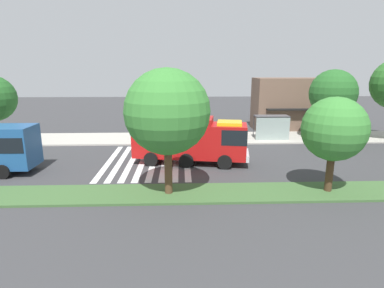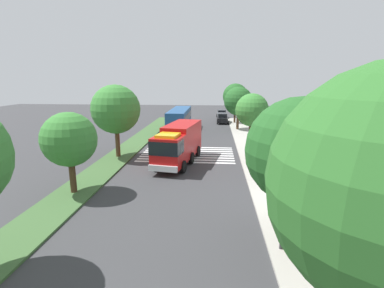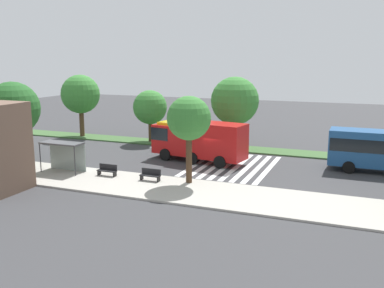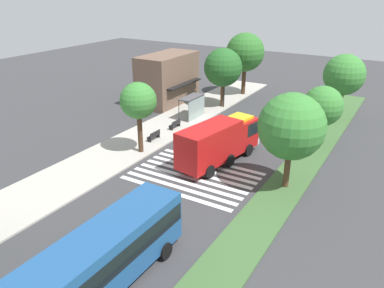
{
  "view_description": "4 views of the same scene",
  "coord_description": "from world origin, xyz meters",
  "px_view_note": "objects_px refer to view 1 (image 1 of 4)",
  "views": [
    {
      "loc": [
        1.48,
        -24.58,
        7.38
      ],
      "look_at": [
        2.41,
        0.77,
        1.24
      ],
      "focal_mm": 29.28,
      "sensor_mm": 36.0,
      "label": 1
    },
    {
      "loc": [
        29.0,
        2.88,
        8.02
      ],
      "look_at": [
        1.6,
        0.72,
        1.77
      ],
      "focal_mm": 27.05,
      "sensor_mm": 36.0,
      "label": 2
    },
    {
      "loc": [
        -11.54,
        35.48,
        9.32
      ],
      "look_at": [
        2.48,
        0.35,
        1.76
      ],
      "focal_mm": 40.53,
      "sensor_mm": 36.0,
      "label": 3
    },
    {
      "loc": [
        -25.19,
        -14.18,
        14.6
      ],
      "look_at": [
        1.37,
        1.7,
        1.51
      ],
      "focal_mm": 36.04,
      "sensor_mm": 36.0,
      "label": 4
    }
  ],
  "objects_px": {
    "street_lamp": "(331,103)",
    "median_tree_west": "(334,129)",
    "median_tree_far_west": "(167,112)",
    "bench_west_of_shelter": "(197,136)",
    "bus_stop_shelter": "(272,123)",
    "sidewalk_tree_east": "(333,93)",
    "bench_near_shelter": "(234,135)",
    "sidewalk_tree_center": "(168,94)",
    "fire_truck": "(192,138)"
  },
  "relations": [
    {
      "from": "bench_west_of_shelter",
      "to": "fire_truck",
      "type": "bearing_deg",
      "value": -95.95
    },
    {
      "from": "sidewalk_tree_center",
      "to": "sidewalk_tree_east",
      "type": "relative_size",
      "value": 0.9
    },
    {
      "from": "bus_stop_shelter",
      "to": "street_lamp",
      "type": "xyz_separation_m",
      "value": [
        5.45,
        -1.06,
        2.12
      ]
    },
    {
      "from": "median_tree_west",
      "to": "sidewalk_tree_east",
      "type": "bearing_deg",
      "value": 64.87
    },
    {
      "from": "bus_stop_shelter",
      "to": "sidewalk_tree_east",
      "type": "xyz_separation_m",
      "value": [
        5.77,
        -0.66,
        3.09
      ]
    },
    {
      "from": "bench_west_of_shelter",
      "to": "median_tree_west",
      "type": "bearing_deg",
      "value": -62.92
    },
    {
      "from": "bench_near_shelter",
      "to": "street_lamp",
      "type": "height_order",
      "value": "street_lamp"
    },
    {
      "from": "bus_stop_shelter",
      "to": "median_tree_west",
      "type": "relative_size",
      "value": 0.62
    },
    {
      "from": "street_lamp",
      "to": "median_tree_west",
      "type": "distance_m",
      "value": 14.45
    },
    {
      "from": "fire_truck",
      "to": "median_tree_west",
      "type": "xyz_separation_m",
      "value": [
        8.04,
        -6.47,
        1.89
      ]
    },
    {
      "from": "fire_truck",
      "to": "bench_near_shelter",
      "type": "bearing_deg",
      "value": 68.77
    },
    {
      "from": "bench_near_shelter",
      "to": "median_tree_west",
      "type": "distance_m",
      "value": 14.95
    },
    {
      "from": "bench_west_of_shelter",
      "to": "median_tree_far_west",
      "type": "xyz_separation_m",
      "value": [
        -2.44,
        -14.17,
        4.4
      ]
    },
    {
      "from": "sidewalk_tree_center",
      "to": "median_tree_west",
      "type": "height_order",
      "value": "sidewalk_tree_center"
    },
    {
      "from": "sidewalk_tree_center",
      "to": "median_tree_far_west",
      "type": "height_order",
      "value": "median_tree_far_west"
    },
    {
      "from": "bus_stop_shelter",
      "to": "bench_west_of_shelter",
      "type": "relative_size",
      "value": 2.19
    },
    {
      "from": "street_lamp",
      "to": "sidewalk_tree_east",
      "type": "relative_size",
      "value": 0.92
    },
    {
      "from": "fire_truck",
      "to": "sidewalk_tree_east",
      "type": "bearing_deg",
      "value": 35.9
    },
    {
      "from": "fire_truck",
      "to": "bench_west_of_shelter",
      "type": "bearing_deg",
      "value": 93.79
    },
    {
      "from": "bus_stop_shelter",
      "to": "street_lamp",
      "type": "height_order",
      "value": "street_lamp"
    },
    {
      "from": "median_tree_far_west",
      "to": "street_lamp",
      "type": "bearing_deg",
      "value": 39.9
    },
    {
      "from": "bench_west_of_shelter",
      "to": "sidewalk_tree_center",
      "type": "xyz_separation_m",
      "value": [
        -2.9,
        -0.63,
        4.34
      ]
    },
    {
      "from": "sidewalk_tree_center",
      "to": "median_tree_west",
      "type": "xyz_separation_m",
      "value": [
        10.15,
        -13.53,
        -1.0
      ]
    },
    {
      "from": "street_lamp",
      "to": "median_tree_far_west",
      "type": "height_order",
      "value": "median_tree_far_west"
    },
    {
      "from": "median_tree_west",
      "to": "fire_truck",
      "type": "bearing_deg",
      "value": 141.21
    },
    {
      "from": "bench_west_of_shelter",
      "to": "sidewalk_tree_east",
      "type": "xyz_separation_m",
      "value": [
        13.59,
        -0.63,
        4.39
      ]
    },
    {
      "from": "median_tree_west",
      "to": "bench_near_shelter",
      "type": "bearing_deg",
      "value": 103.58
    },
    {
      "from": "bus_stop_shelter",
      "to": "sidewalk_tree_east",
      "type": "relative_size",
      "value": 0.49
    },
    {
      "from": "sidewalk_tree_east",
      "to": "bus_stop_shelter",
      "type": "bearing_deg",
      "value": 173.48
    },
    {
      "from": "bench_west_of_shelter",
      "to": "sidewalk_tree_center",
      "type": "relative_size",
      "value": 0.25
    },
    {
      "from": "fire_truck",
      "to": "street_lamp",
      "type": "height_order",
      "value": "street_lamp"
    },
    {
      "from": "bus_stop_shelter",
      "to": "sidewalk_tree_center",
      "type": "xyz_separation_m",
      "value": [
        -10.72,
        -0.66,
        3.04
      ]
    },
    {
      "from": "fire_truck",
      "to": "median_tree_far_west",
      "type": "bearing_deg",
      "value": -94.44
    },
    {
      "from": "median_tree_far_west",
      "to": "bench_west_of_shelter",
      "type": "bearing_deg",
      "value": 80.24
    },
    {
      "from": "bus_stop_shelter",
      "to": "street_lamp",
      "type": "relative_size",
      "value": 0.53
    },
    {
      "from": "street_lamp",
      "to": "bus_stop_shelter",
      "type": "bearing_deg",
      "value": 169.0
    },
    {
      "from": "bus_stop_shelter",
      "to": "bench_near_shelter",
      "type": "height_order",
      "value": "bus_stop_shelter"
    },
    {
      "from": "bus_stop_shelter",
      "to": "sidewalk_tree_center",
      "type": "height_order",
      "value": "sidewalk_tree_center"
    },
    {
      "from": "fire_truck",
      "to": "bench_near_shelter",
      "type": "xyz_separation_m",
      "value": [
        4.62,
        7.7,
        -1.45
      ]
    },
    {
      "from": "bench_near_shelter",
      "to": "sidewalk_tree_east",
      "type": "distance_m",
      "value": 10.73
    },
    {
      "from": "bench_near_shelter",
      "to": "median_tree_west",
      "type": "bearing_deg",
      "value": -76.42
    },
    {
      "from": "median_tree_far_west",
      "to": "median_tree_west",
      "type": "distance_m",
      "value": 9.74
    },
    {
      "from": "bench_west_of_shelter",
      "to": "sidewalk_tree_east",
      "type": "relative_size",
      "value": 0.22
    },
    {
      "from": "sidewalk_tree_center",
      "to": "bench_west_of_shelter",
      "type": "bearing_deg",
      "value": 12.29
    },
    {
      "from": "bus_stop_shelter",
      "to": "bench_west_of_shelter",
      "type": "height_order",
      "value": "bus_stop_shelter"
    },
    {
      "from": "fire_truck",
      "to": "sidewalk_tree_east",
      "type": "height_order",
      "value": "sidewalk_tree_east"
    },
    {
      "from": "bench_near_shelter",
      "to": "bench_west_of_shelter",
      "type": "height_order",
      "value": "same"
    },
    {
      "from": "median_tree_far_west",
      "to": "median_tree_west",
      "type": "bearing_deg",
      "value": 0.0
    },
    {
      "from": "fire_truck",
      "to": "street_lamp",
      "type": "xyz_separation_m",
      "value": [
        14.07,
        6.67,
        1.96
      ]
    },
    {
      "from": "sidewalk_tree_center",
      "to": "median_tree_west",
      "type": "bearing_deg",
      "value": -53.14
    }
  ]
}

